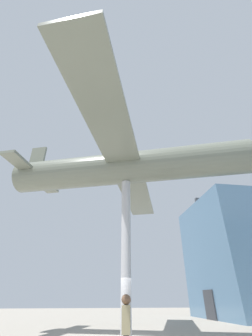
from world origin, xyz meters
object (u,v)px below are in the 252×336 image
object	(u,v)px
visitor_person	(126,320)
visitor_second	(126,326)
support_pylon_central	(126,248)
suspended_airplane	(129,168)

from	to	relation	value
visitor_person	visitor_second	distance (m)	2.48
support_pylon_central	visitor_second	size ratio (longest dim) A/B	4.62
support_pylon_central	suspended_airplane	xyz separation A→B (m)	(0.06, 0.19, 4.98)
support_pylon_central	visitor_person	distance (m)	4.25
visitor_second	visitor_person	bearing A→B (deg)	1.89
suspended_airplane	visitor_second	bearing A→B (deg)	8.76
support_pylon_central	visitor_person	world-z (taller)	support_pylon_central
support_pylon_central	visitor_person	xyz separation A→B (m)	(2.99, -0.42, -2.99)
suspended_airplane	visitor_person	world-z (taller)	suspended_airplane
visitor_person	suspended_airplane	bearing A→B (deg)	2.76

